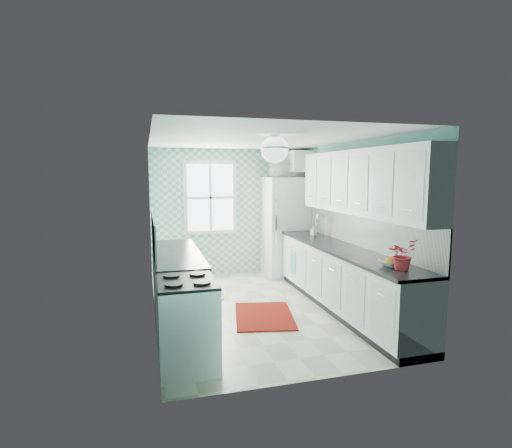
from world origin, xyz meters
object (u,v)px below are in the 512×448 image
object	(u,v)px
stove	(187,322)
sink	(313,237)
ceiling_light	(275,149)
fruit_bowl	(392,263)
microwave	(287,169)
potted_plant	(402,254)
fridge	(286,226)

from	to	relation	value
stove	sink	xyz separation A→B (m)	(2.40, 2.23, 0.45)
ceiling_light	stove	bearing A→B (deg)	-148.08
ceiling_light	stove	xyz separation A→B (m)	(-1.20, -0.75, -1.85)
fruit_bowl	ceiling_light	bearing A→B (deg)	145.76
microwave	ceiling_light	bearing A→B (deg)	63.66
ceiling_light	microwave	world-z (taller)	ceiling_light
stove	microwave	distance (m)	4.40
ceiling_light	potted_plant	world-z (taller)	ceiling_light
sink	potted_plant	xyz separation A→B (m)	(-0.00, -2.48, 0.19)
fridge	fruit_bowl	world-z (taller)	fridge
potted_plant	ceiling_light	bearing A→B (deg)	140.32
fruit_bowl	microwave	xyz separation A→B (m)	(-0.09, 3.44, 1.14)
ceiling_light	sink	world-z (taller)	ceiling_light
ceiling_light	stove	size ratio (longest dim) A/B	0.38
ceiling_light	fridge	bearing A→B (deg)	67.05
potted_plant	microwave	xyz separation A→B (m)	(-0.09, 3.62, 1.00)
fridge	stove	bearing A→B (deg)	-123.19
ceiling_light	fruit_bowl	size ratio (longest dim) A/B	1.18
stove	fridge	bearing A→B (deg)	51.89
fruit_bowl	potted_plant	world-z (taller)	potted_plant
microwave	potted_plant	bearing A→B (deg)	88.03
sink	fruit_bowl	size ratio (longest dim) A/B	1.79
fridge	sink	bearing A→B (deg)	-84.04
fruit_bowl	microwave	distance (m)	3.62
ceiling_light	microwave	distance (m)	2.85
fruit_bowl	potted_plant	size ratio (longest dim) A/B	0.84
fruit_bowl	fridge	bearing A→B (deg)	91.50
fridge	potted_plant	distance (m)	3.62
ceiling_light	fruit_bowl	bearing A→B (deg)	-34.24
sink	fruit_bowl	distance (m)	2.30
stove	potted_plant	world-z (taller)	potted_plant
fridge	sink	xyz separation A→B (m)	(0.09, -1.14, -0.04)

